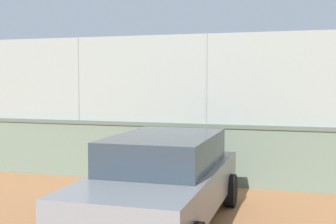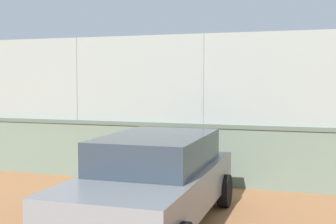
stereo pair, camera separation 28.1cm
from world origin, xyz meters
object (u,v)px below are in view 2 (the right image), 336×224
object	(u,v)px
player_crossing_court	(270,116)
parked_car_grey	(154,179)
player_baseline_waiting	(65,126)
sports_ball	(196,153)
player_at_service_line	(243,123)

from	to	relation	value
player_crossing_court	parked_car_grey	bearing A→B (deg)	84.98
player_baseline_waiting	sports_ball	distance (m)	4.24
player_at_service_line	player_baseline_waiting	bearing A→B (deg)	25.87
player_baseline_waiting	sports_ball	world-z (taller)	player_baseline_waiting
player_baseline_waiting	sports_ball	xyz separation A→B (m)	(-3.73, -1.77, -0.95)
player_at_service_line	parked_car_grey	bearing A→B (deg)	87.28
player_crossing_court	sports_ball	distance (m)	4.68
parked_car_grey	player_baseline_waiting	bearing A→B (deg)	-49.19
player_baseline_waiting	parked_car_grey	xyz separation A→B (m)	(-4.76, 5.51, -0.21)
player_at_service_line	sports_ball	size ratio (longest dim) A/B	19.98
player_baseline_waiting	player_crossing_court	world-z (taller)	player_baseline_waiting
parked_car_grey	sports_ball	bearing A→B (deg)	-82.00
player_baseline_waiting	player_crossing_court	size ratio (longest dim) A/B	1.01
player_crossing_court	sports_ball	world-z (taller)	player_crossing_court
player_baseline_waiting	sports_ball	size ratio (longest dim) A/B	20.10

